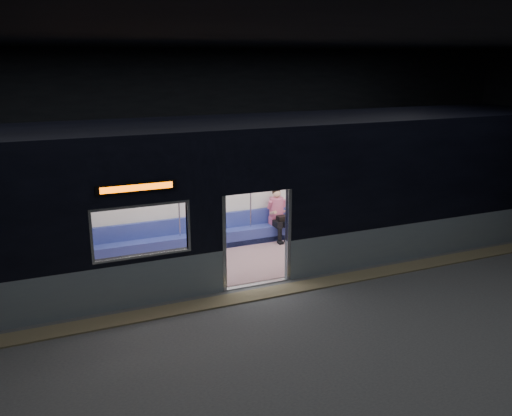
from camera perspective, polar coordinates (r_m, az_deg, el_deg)
station_floor at (r=10.87m, az=2.33°, el=-10.11°), size 24.00×14.00×0.01m
station_envelope at (r=9.87m, az=2.56°, el=9.50°), size 24.00×14.00×5.00m
tactile_strip at (r=11.31m, az=1.10°, el=-8.93°), size 22.80×0.50×0.03m
metro_car at (r=12.47m, az=-2.67°, el=2.27°), size 18.00×3.04×3.35m
passenger at (r=14.28m, az=2.29°, el=-0.37°), size 0.44×0.71×1.37m
handbag at (r=14.13m, az=2.76°, el=-1.08°), size 0.27×0.24×0.13m
transit_map at (r=16.05m, az=12.55°, el=3.40°), size 0.90×0.03×0.58m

